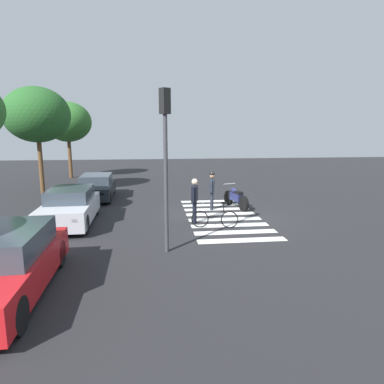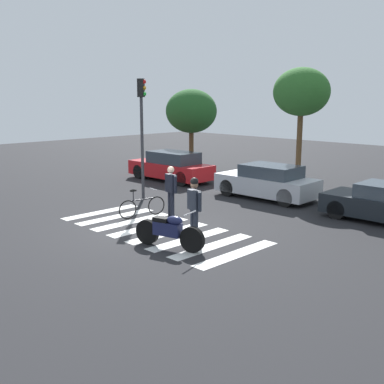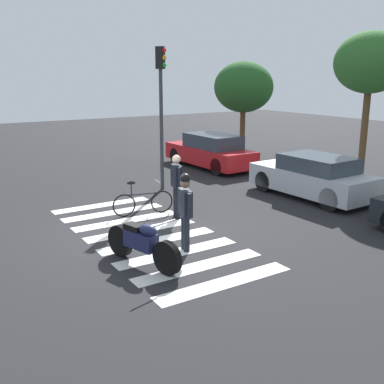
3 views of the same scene
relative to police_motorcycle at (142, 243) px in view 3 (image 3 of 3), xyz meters
The scene contains 11 objects.
ground_plane 1.86m from the police_motorcycle, 148.52° to the left, with size 60.00×60.00×0.00m, color #232326.
police_motorcycle is the anchor object (origin of this frame).
leaning_bicycle 3.51m from the police_motorcycle, 153.43° to the left, with size 0.49×1.73×0.99m.
officer_on_foot 3.33m from the police_motorcycle, 136.99° to the left, with size 0.68×0.32×1.76m.
officer_by_motorcycle 1.32m from the police_motorcycle, 100.36° to the left, with size 0.65×0.31×1.78m.
crosswalk_stripes 1.86m from the police_motorcycle, 148.52° to the left, with size 6.75×2.99×0.01m.
car_red_convertible 10.44m from the police_motorcycle, 137.67° to the left, with size 4.55×1.80×1.43m.
car_silver_sedan 7.30m from the police_motorcycle, 105.36° to the left, with size 4.15×1.85×1.38m.
traffic_light_pole 6.97m from the police_motorcycle, 147.47° to the left, with size 0.35×0.33×4.72m.
street_tree_near 14.17m from the police_motorcycle, 133.06° to the left, with size 2.82×2.82×4.47m.
street_tree_mid 11.11m from the police_motorcycle, 103.92° to the left, with size 2.50×2.50×5.32m.
Camera 3 is at (9.54, -4.80, 3.85)m, focal length 42.61 mm.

